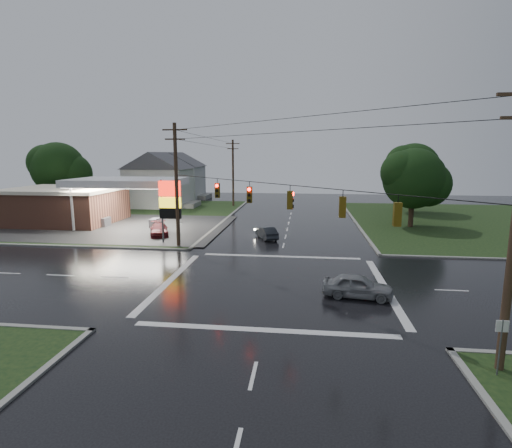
# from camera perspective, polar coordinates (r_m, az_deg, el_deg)

# --- Properties ---
(ground) EXTENTS (120.00, 120.00, 0.00)m
(ground) POSITION_cam_1_polar(r_m,az_deg,el_deg) (26.33, 2.67, -8.50)
(ground) COLOR black
(ground) RESTS_ON ground
(grass_nw) EXTENTS (36.00, 36.00, 0.08)m
(grass_nw) POSITION_cam_1_polar(r_m,az_deg,el_deg) (58.59, -21.51, 1.17)
(grass_nw) COLOR black
(grass_nw) RESTS_ON ground
(grass_ne) EXTENTS (36.00, 36.00, 0.08)m
(grass_ne) POSITION_cam_1_polar(r_m,az_deg,el_deg) (56.98, 31.95, 0.11)
(grass_ne) COLOR black
(grass_ne) RESTS_ON ground
(gas_station) EXTENTS (26.20, 18.00, 5.60)m
(gas_station) POSITION_cam_1_polar(r_m,az_deg,el_deg) (52.70, -24.60, 2.79)
(gas_station) COLOR #2D2D2D
(gas_station) RESTS_ON ground
(pylon_sign) EXTENTS (2.00, 0.35, 6.00)m
(pylon_sign) POSITION_cam_1_polar(r_m,az_deg,el_deg) (37.72, -12.18, 3.19)
(pylon_sign) COLOR #59595E
(pylon_sign) RESTS_ON ground
(utility_pole_nw) EXTENTS (2.20, 0.32, 11.00)m
(utility_pole_nw) POSITION_cam_1_polar(r_m,az_deg,el_deg) (36.30, -11.30, 5.67)
(utility_pole_nw) COLOR #382619
(utility_pole_nw) RESTS_ON ground
(utility_pole_n) EXTENTS (2.20, 0.32, 10.50)m
(utility_pole_n) POSITION_cam_1_polar(r_m,az_deg,el_deg) (63.97, -3.30, 7.43)
(utility_pole_n) COLOR #382619
(utility_pole_n) RESTS_ON ground
(traffic_signals) EXTENTS (26.87, 26.87, 1.47)m
(traffic_signals) POSITION_cam_1_polar(r_m,az_deg,el_deg) (25.01, 2.83, 5.71)
(traffic_signals) COLOR black
(traffic_signals) RESTS_ON ground
(house_near) EXTENTS (11.05, 8.48, 8.60)m
(house_near) POSITION_cam_1_polar(r_m,az_deg,el_deg) (65.13, -13.64, 6.28)
(house_near) COLOR silver
(house_near) RESTS_ON ground
(house_far) EXTENTS (11.05, 8.48, 8.60)m
(house_far) POSITION_cam_1_polar(r_m,az_deg,el_deg) (76.77, -11.21, 6.90)
(house_far) COLOR silver
(house_far) RESTS_ON ground
(tree_nw_behind) EXTENTS (8.93, 7.60, 10.00)m
(tree_nw_behind) POSITION_cam_1_polar(r_m,az_deg,el_deg) (65.48, -26.29, 7.10)
(tree_nw_behind) COLOR black
(tree_nw_behind) RESTS_ON ground
(tree_ne_near) EXTENTS (7.99, 6.80, 8.98)m
(tree_ne_near) POSITION_cam_1_polar(r_m,az_deg,el_deg) (48.57, 21.74, 6.02)
(tree_ne_near) COLOR black
(tree_ne_near) RESTS_ON ground
(tree_ne_far) EXTENTS (8.46, 7.20, 9.80)m
(tree_ne_far) POSITION_cam_1_polar(r_m,az_deg,el_deg) (60.90, 21.69, 7.28)
(tree_ne_far) COLOR black
(tree_ne_far) RESTS_ON ground
(car_north) EXTENTS (2.68, 3.91, 1.22)m
(car_north) POSITION_cam_1_polar(r_m,az_deg,el_deg) (39.61, 1.53, -1.25)
(car_north) COLOR #21252A
(car_north) RESTS_ON ground
(car_crossing) EXTENTS (4.25, 2.20, 1.38)m
(car_crossing) POSITION_cam_1_polar(r_m,az_deg,el_deg) (24.45, 14.33, -8.58)
(car_crossing) COLOR gray
(car_crossing) RESTS_ON ground
(car_pump) EXTENTS (3.26, 4.73, 1.27)m
(car_pump) POSITION_cam_1_polar(r_m,az_deg,el_deg) (42.33, -13.68, -0.77)
(car_pump) COLOR maroon
(car_pump) RESTS_ON ground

